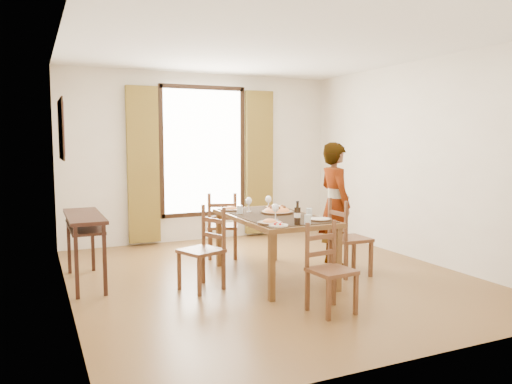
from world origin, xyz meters
name	(u,v)px	position (x,y,z in m)	size (l,w,h in m)	color
ground	(269,276)	(0.00, 0.00, 0.00)	(5.00, 5.00, 0.00)	brown
room_shell	(264,148)	(0.00, 0.13, 1.54)	(4.60, 5.10, 2.74)	white
console_table	(84,224)	(-2.03, 0.60, 0.68)	(0.38, 1.20, 0.80)	black
dining_table	(273,221)	(0.03, -0.06, 0.69)	(0.92, 1.67, 0.76)	brown
chair_west	(203,251)	(-0.87, -0.14, 0.42)	(0.52, 0.52, 0.91)	brown
chair_north	(223,227)	(-0.16, 1.15, 0.43)	(0.53, 0.53, 0.92)	brown
chair_south	(329,271)	(-0.01, -1.34, 0.40)	(0.41, 0.41, 0.85)	brown
chair_east	(348,240)	(0.90, -0.33, 0.43)	(0.42, 0.42, 0.93)	brown
man	(335,204)	(1.03, 0.15, 0.80)	(0.43, 0.61, 1.61)	#9A9BA3
plate_sw	(270,221)	(-0.28, -0.59, 0.78)	(0.27, 0.27, 0.05)	silver
plate_se	(320,218)	(0.32, -0.62, 0.78)	(0.27, 0.27, 0.05)	silver
plate_nw	(231,208)	(-0.28, 0.51, 0.78)	(0.27, 0.27, 0.05)	silver
plate_ne	(276,206)	(0.32, 0.47, 0.78)	(0.27, 0.27, 0.05)	silver
pasta_platter	(277,209)	(0.13, 0.05, 0.81)	(0.40, 0.40, 0.10)	#D4531B
caprese_plate	(278,224)	(-0.26, -0.77, 0.78)	(0.20, 0.20, 0.04)	silver
wine_glass_a	(275,212)	(-0.11, -0.40, 0.85)	(0.08, 0.08, 0.18)	white
wine_glass_b	(269,203)	(0.16, 0.35, 0.85)	(0.08, 0.08, 0.18)	white
wine_glass_c	(249,204)	(-0.13, 0.30, 0.85)	(0.08, 0.08, 0.18)	white
tumbler_a	(309,213)	(0.34, -0.36, 0.81)	(0.07, 0.07, 0.10)	silver
tumbler_b	(240,209)	(-0.29, 0.21, 0.81)	(0.07, 0.07, 0.10)	silver
tumbler_c	(308,219)	(0.07, -0.79, 0.81)	(0.07, 0.07, 0.10)	silver
wine_bottle	(297,213)	(-0.04, -0.76, 0.88)	(0.07, 0.07, 0.25)	black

